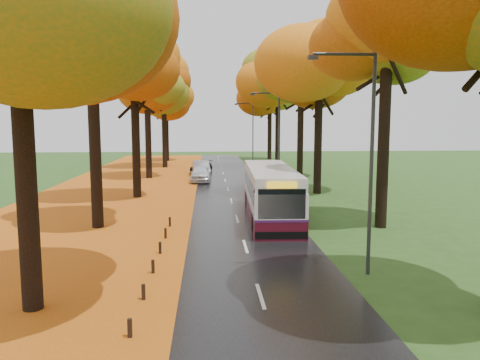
{
  "coord_description": "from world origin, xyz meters",
  "views": [
    {
      "loc": [
        -1.65,
        -8.3,
        5.57
      ],
      "look_at": [
        0.0,
        15.5,
        2.6
      ],
      "focal_mm": 35.0,
      "sensor_mm": 36.0,
      "label": 1
    }
  ],
  "objects": [
    {
      "name": "streetlamp_far",
      "position": [
        3.95,
        52.0,
        4.71
      ],
      "size": [
        2.45,
        0.18,
        8.0
      ],
      "color": "#333538",
      "rests_on": "ground"
    },
    {
      "name": "trees_left",
      "position": [
        -7.18,
        27.06,
        9.53
      ],
      "size": [
        9.2,
        74.0,
        13.88
      ],
      "color": "black",
      "rests_on": "ground"
    },
    {
      "name": "car_dark",
      "position": [
        -2.35,
        43.66,
        0.64
      ],
      "size": [
        2.78,
        4.41,
        1.19
      ],
      "primitive_type": "imported",
      "rotation": [
        0.0,
        0.0,
        -0.29
      ],
      "color": "black",
      "rests_on": "road"
    },
    {
      "name": "trees_right",
      "position": [
        7.19,
        26.91,
        9.69
      ],
      "size": [
        9.3,
        74.2,
        13.96
      ],
      "color": "black",
      "rests_on": "ground"
    },
    {
      "name": "centre_line",
      "position": [
        0.0,
        25.0,
        0.04
      ],
      "size": [
        0.12,
        90.0,
        0.01
      ],
      "primitive_type": "cube",
      "color": "silver",
      "rests_on": "road"
    },
    {
      "name": "leaf_drift",
      "position": [
        -3.05,
        25.0,
        0.04
      ],
      "size": [
        0.9,
        90.0,
        0.01
      ],
      "primitive_type": "cube",
      "color": "orange",
      "rests_on": "road"
    },
    {
      "name": "bus",
      "position": [
        1.95,
        18.26,
        1.57
      ],
      "size": [
        2.94,
        11.16,
        2.92
      ],
      "rotation": [
        0.0,
        0.0,
        -0.04
      ],
      "color": "#460B18",
      "rests_on": "road"
    },
    {
      "name": "bollard_row",
      "position": [
        -3.7,
        4.7,
        0.26
      ],
      "size": [
        0.11,
        23.51,
        0.52
      ],
      "color": "black",
      "rests_on": "ground"
    },
    {
      "name": "car_silver",
      "position": [
        -2.35,
        39.85,
        0.81
      ],
      "size": [
        2.02,
        4.8,
        1.54
      ],
      "primitive_type": "imported",
      "rotation": [
        0.0,
        0.0,
        0.08
      ],
      "color": "gray",
      "rests_on": "road"
    },
    {
      "name": "leaf_verge",
      "position": [
        -9.0,
        25.0,
        0.01
      ],
      "size": [
        12.0,
        90.0,
        0.02
      ],
      "primitive_type": "cube",
      "color": "#9B400E",
      "rests_on": "ground"
    },
    {
      "name": "road",
      "position": [
        0.0,
        25.0,
        0.02
      ],
      "size": [
        6.5,
        90.0,
        0.04
      ],
      "primitive_type": "cube",
      "color": "black",
      "rests_on": "ground"
    },
    {
      "name": "streetlamp_mid",
      "position": [
        3.95,
        30.0,
        4.71
      ],
      "size": [
        2.45,
        0.18,
        8.0
      ],
      "color": "#333538",
      "rests_on": "ground"
    },
    {
      "name": "car_white",
      "position": [
        -2.35,
        34.97,
        0.8
      ],
      "size": [
        1.81,
        4.45,
        1.51
      ],
      "primitive_type": "imported",
      "rotation": [
        0.0,
        0.0,
        -0.01
      ],
      "color": "silver",
      "rests_on": "road"
    },
    {
      "name": "streetlamp_near",
      "position": [
        3.95,
        8.0,
        4.71
      ],
      "size": [
        2.45,
        0.18,
        8.0
      ],
      "color": "#333538",
      "rests_on": "ground"
    }
  ]
}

